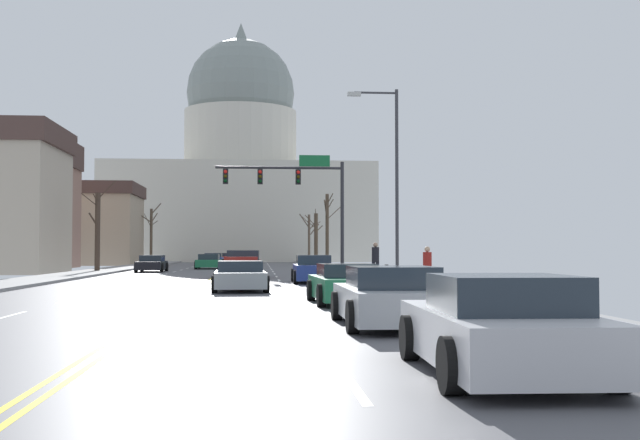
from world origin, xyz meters
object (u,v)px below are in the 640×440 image
at_px(sedan_oncoming_00, 152,264).
at_px(bicycle_parked, 386,276).
at_px(street_lamp_right, 391,169).
at_px(sedan_near_02, 240,277).
at_px(signal_gantry, 298,188).
at_px(sedan_oncoming_03, 221,258).
at_px(sedan_oncoming_01, 209,262).
at_px(sedan_oncoming_02, 213,260).
at_px(sedan_near_04, 390,298).
at_px(pedestrian_00, 427,264).
at_px(sedan_near_05, 501,329).
at_px(pedestrian_01, 375,259).
at_px(pickup_truck_near_00, 243,265).
at_px(sedan_near_03, 346,285).
at_px(sedan_near_01, 313,270).

bearing_deg(sedan_oncoming_00, bicycle_parked, -61.96).
height_order(street_lamp_right, sedan_near_02, street_lamp_right).
distance_m(signal_gantry, street_lamp_right, 15.85).
bearing_deg(sedan_oncoming_03, sedan_oncoming_01, -89.65).
xyz_separation_m(street_lamp_right, sedan_oncoming_02, (-9.88, 44.97, -4.35)).
xyz_separation_m(sedan_near_04, pedestrian_00, (3.87, 13.93, 0.43)).
height_order(signal_gantry, sedan_near_05, signal_gantry).
height_order(signal_gantry, pedestrian_01, signal_gantry).
distance_m(sedan_oncoming_03, bicycle_parked, 58.56).
distance_m(sedan_near_02, sedan_near_04, 14.31).
distance_m(pickup_truck_near_00, sedan_near_04, 27.90).
height_order(sedan_near_03, sedan_oncoming_00, sedan_oncoming_00).
relative_size(sedan_near_01, bicycle_parked, 2.44).
relative_size(street_lamp_right, sedan_oncoming_03, 1.90).
distance_m(signal_gantry, sedan_oncoming_01, 18.54).
distance_m(sedan_near_01, pedestrian_00, 8.05).
relative_size(sedan_near_01, sedan_near_03, 0.96).
height_order(sedan_near_04, sedan_oncoming_01, sedan_near_04).
distance_m(pickup_truck_near_00, sedan_oncoming_01, 20.98).
bearing_deg(sedan_near_05, sedan_near_02, 100.45).
bearing_deg(sedan_near_05, sedan_oncoming_03, 95.13).
bearing_deg(sedan_near_05, street_lamp_right, 83.66).
xyz_separation_m(pickup_truck_near_00, sedan_near_02, (0.15, -13.77, -0.16)).
xyz_separation_m(sedan_near_01, sedan_near_05, (0.42, -27.18, -0.03)).
bearing_deg(signal_gantry, bicycle_parked, -79.60).
bearing_deg(sedan_oncoming_03, pedestrian_01, -79.98).
relative_size(sedan_near_03, pedestrian_01, 2.53).
bearing_deg(pickup_truck_near_00, bicycle_parked, -62.02).
xyz_separation_m(sedan_near_05, pedestrian_01, (2.39, 25.97, 0.54)).
xyz_separation_m(sedan_oncoming_01, pedestrian_00, (10.57, -34.48, 0.43)).
relative_size(sedan_near_02, pedestrian_01, 2.50).
xyz_separation_m(sedan_near_01, sedan_oncoming_02, (-6.97, 40.21, -0.02)).
bearing_deg(sedan_near_03, pedestrian_01, 77.58).
bearing_deg(pedestrian_00, sedan_near_01, 119.48).
height_order(signal_gantry, sedan_near_02, signal_gantry).
bearing_deg(sedan_near_01, sedan_oncoming_03, 97.28).
bearing_deg(sedan_oncoming_01, sedan_near_02, -84.50).
relative_size(pickup_truck_near_00, sedan_near_02, 1.28).
relative_size(sedan_near_03, sedan_oncoming_02, 0.96).
bearing_deg(sedan_near_05, pickup_truck_near_00, 96.50).
height_order(pedestrian_00, pedestrian_01, pedestrian_01).
bearing_deg(sedan_oncoming_03, sedan_near_02, -86.68).
xyz_separation_m(pickup_truck_near_00, sedan_near_03, (3.38, -20.98, -0.15)).
bearing_deg(sedan_near_04, pedestrian_01, 82.14).
height_order(sedan_near_04, sedan_near_05, sedan_near_05).
bearing_deg(pickup_truck_near_00, sedan_oncoming_01, 98.69).
bearing_deg(pedestrian_01, sedan_near_01, 156.79).
xyz_separation_m(sedan_oncoming_00, pedestrian_01, (12.94, -20.48, 0.56)).
bearing_deg(sedan_oncoming_01, pedestrian_00, -72.95).
bearing_deg(pickup_truck_near_00, sedan_oncoming_03, 94.11).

